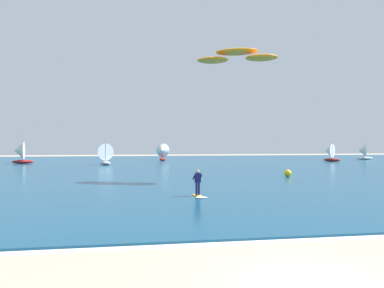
{
  "coord_description": "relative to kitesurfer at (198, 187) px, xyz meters",
  "views": [
    {
      "loc": [
        -4.49,
        -8.87,
        3.42
      ],
      "look_at": [
        0.01,
        17.19,
        3.38
      ],
      "focal_mm": 36.45,
      "sensor_mm": 36.0,
      "label": 1
    }
  ],
  "objects": [
    {
      "name": "sailboat_mid_right",
      "position": [
        43.39,
        48.59,
        1.01
      ],
      "size": [
        3.15,
        2.81,
        3.52
      ],
      "color": "white",
      "rests_on": "ocean"
    },
    {
      "name": "sailboat_leading",
      "position": [
        2.53,
        50.77,
        1.09
      ],
      "size": [
        2.89,
        3.29,
        3.7
      ],
      "color": "maroon",
      "rests_on": "ocean"
    },
    {
      "name": "shoreline_foam",
      "position": [
        2.61,
        -10.46,
        -0.7
      ],
      "size": [
        90.95,
        1.68,
        0.01
      ],
      "primitive_type": "cube",
      "color": "white",
      "rests_on": "ground"
    },
    {
      "name": "ground_plane",
      "position": [
        -0.04,
        -14.99,
        -0.7
      ],
      "size": [
        220.0,
        220.0,
        0.0
      ],
      "primitive_type": "plane",
      "color": "tan"
    },
    {
      "name": "sailboat_anchored_offshore",
      "position": [
        -21.41,
        43.31,
        1.23
      ],
      "size": [
        3.48,
        2.98,
        4.01
      ],
      "color": "maroon",
      "rests_on": "ocean"
    },
    {
      "name": "marker_buoy",
      "position": [
        11.45,
        12.66,
        -0.24
      ],
      "size": [
        0.72,
        0.72,
        0.72
      ],
      "primitive_type": "sphere",
      "color": "yellow",
      "rests_on": "ocean"
    },
    {
      "name": "ocean",
      "position": [
        -0.04,
        34.21,
        -0.65
      ],
      "size": [
        160.0,
        90.0,
        0.1
      ],
      "primitive_type": "cube",
      "color": "navy",
      "rests_on": "ground"
    },
    {
      "name": "kite",
      "position": [
        5.21,
        9.31,
        10.42
      ],
      "size": [
        7.43,
        4.92,
        1.08
      ],
      "color": "orange"
    },
    {
      "name": "sailboat_mid_left",
      "position": [
        32.36,
        42.01,
        1.1
      ],
      "size": [
        3.23,
        3.32,
        3.72
      ],
      "color": "maroon",
      "rests_on": "ocean"
    },
    {
      "name": "kitesurfer",
      "position": [
        0.0,
        0.0,
        0.0
      ],
      "size": [
        0.73,
        1.98,
        1.67
      ],
      "color": "yellow",
      "rests_on": "ocean"
    },
    {
      "name": "sailboat_outermost",
      "position": [
        -7.69,
        37.53,
        1.09
      ],
      "size": [
        2.95,
        3.31,
        3.7
      ],
      "color": "silver",
      "rests_on": "ocean"
    }
  ]
}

